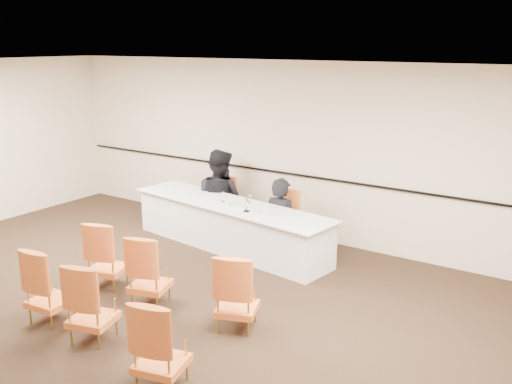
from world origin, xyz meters
TOP-DOWN VIEW (x-y plane):
  - floor at (0.00, 0.00)m, footprint 10.00×10.00m
  - ceiling at (0.00, 0.00)m, footprint 10.00×10.00m
  - wall_back at (0.00, 4.00)m, footprint 10.00×0.04m
  - wall_rail at (0.00, 3.96)m, footprint 9.80×0.04m
  - panel_table at (-0.51, 2.85)m, footprint 3.86×1.36m
  - panelist_main at (0.17, 3.33)m, footprint 0.62×0.41m
  - panelist_main_chair at (0.17, 3.33)m, footprint 0.56×0.56m
  - panelist_second at (-1.23, 3.51)m, footprint 0.94×0.73m
  - panelist_second_chair at (-1.23, 3.51)m, footprint 0.56×0.56m
  - papers at (-0.19, 2.72)m, footprint 0.33×0.26m
  - microphone at (-0.02, 2.63)m, footprint 0.12×0.19m
  - water_bottle at (-0.57, 2.76)m, footprint 0.06×0.06m
  - drinking_glass at (-0.49, 2.75)m, footprint 0.07×0.07m
  - coffee_cup at (0.31, 2.63)m, footprint 0.12×0.12m
  - aud_chair_front_left at (-1.01, 0.69)m, footprint 0.63×0.63m
  - aud_chair_front_mid at (-0.13, 0.61)m, footprint 0.63×0.63m
  - aud_chair_front_right at (1.17, 0.71)m, footprint 0.65×0.65m
  - aud_chair_back_left at (-0.80, -0.39)m, footprint 0.54×0.54m
  - aud_chair_back_mid at (-0.02, -0.41)m, footprint 0.62×0.62m
  - aud_chair_back_right at (1.26, -0.66)m, footprint 0.61×0.61m

SIDE VIEW (x-z plane):
  - floor at x=0.00m, z-range 0.00..0.00m
  - panelist_main at x=0.17m, z-range -0.52..1.18m
  - panel_table at x=-0.51m, z-range 0.00..0.76m
  - panelist_main_chair at x=0.17m, z-range 0.00..0.95m
  - panelist_second_chair at x=-1.23m, z-range 0.00..0.95m
  - aud_chair_front_left at x=-1.01m, z-range 0.00..0.95m
  - aud_chair_front_mid at x=-0.13m, z-range 0.00..0.95m
  - aud_chair_front_right at x=1.17m, z-range 0.00..0.95m
  - aud_chair_back_left at x=-0.80m, z-range 0.00..0.95m
  - aud_chair_back_mid at x=-0.02m, z-range 0.00..0.95m
  - aud_chair_back_right at x=1.26m, z-range 0.00..0.95m
  - panelist_second at x=-1.23m, z-range -0.45..1.47m
  - papers at x=-0.19m, z-range 0.76..0.76m
  - drinking_glass at x=-0.49m, z-range 0.76..0.86m
  - coffee_cup at x=0.31m, z-range 0.76..0.89m
  - water_bottle at x=-0.57m, z-range 0.76..0.96m
  - microphone at x=-0.02m, z-range 0.76..1.01m
  - wall_rail at x=0.00m, z-range 1.09..1.11m
  - wall_back at x=0.00m, z-range 0.00..3.00m
  - ceiling at x=0.00m, z-range 3.00..3.00m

